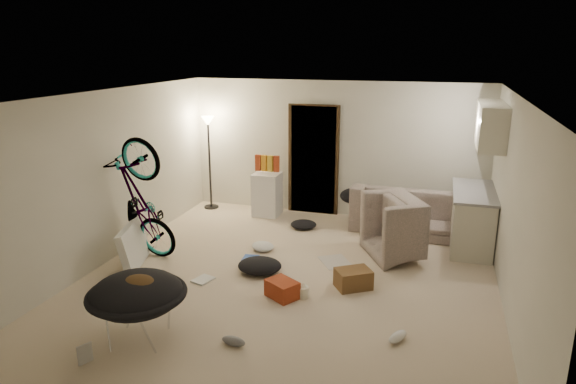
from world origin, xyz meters
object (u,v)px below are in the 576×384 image
(sofa, at_px, (410,214))
(bicycle, at_px, (143,226))
(drink_case_a, at_px, (353,279))
(tv_box, at_px, (133,245))
(floor_lamp, at_px, (209,143))
(saucer_chair, at_px, (138,302))
(kitchen_counter, at_px, (472,219))
(juicer, at_px, (303,291))
(mini_fridge, at_px, (267,194))
(drink_case_b, at_px, (282,289))
(armchair, at_px, (414,233))

(sofa, bearing_deg, bicycle, 33.63)
(drink_case_a, bearing_deg, tv_box, 149.90)
(floor_lamp, distance_m, saucer_chair, 4.84)
(kitchen_counter, xyz_separation_m, juicer, (-2.10, -2.48, -0.36))
(drink_case_a, bearing_deg, sofa, 44.02)
(mini_fridge, height_order, juicer, mini_fridge)
(floor_lamp, relative_size, drink_case_b, 4.65)
(sofa, distance_m, juicer, 3.15)
(drink_case_b, bearing_deg, sofa, 97.99)
(saucer_chair, xyz_separation_m, tv_box, (-1.19, 1.73, -0.15))
(sofa, xyz_separation_m, saucer_chair, (-2.57, -4.39, 0.16))
(armchair, relative_size, bicycle, 0.55)
(bicycle, relative_size, saucer_chair, 1.80)
(sofa, xyz_separation_m, armchair, (0.13, -1.09, 0.05))
(floor_lamp, distance_m, kitchen_counter, 4.95)
(floor_lamp, height_order, sofa, floor_lamp)
(saucer_chair, bearing_deg, kitchen_counter, 48.03)
(armchair, distance_m, juicer, 2.24)
(tv_box, bearing_deg, armchair, 5.92)
(kitchen_counter, distance_m, drink_case_b, 3.49)
(mini_fridge, xyz_separation_m, juicer, (1.52, -3.03, -0.32))
(tv_box, bearing_deg, juicer, -22.04)
(sofa, height_order, juicer, sofa)
(drink_case_b, distance_m, juicer, 0.27)
(kitchen_counter, bearing_deg, drink_case_a, -127.13)
(kitchen_counter, bearing_deg, saucer_chair, -131.97)
(tv_box, bearing_deg, saucer_chair, -71.67)
(kitchen_counter, xyz_separation_m, drink_case_b, (-2.35, -2.56, -0.33))
(drink_case_b, relative_size, juicer, 1.89)
(bicycle, bearing_deg, juicer, -93.61)
(kitchen_counter, xyz_separation_m, drink_case_a, (-1.53, -2.03, -0.31))
(mini_fridge, bearing_deg, tv_box, -112.07)
(floor_lamp, bearing_deg, kitchen_counter, -7.66)
(floor_lamp, relative_size, juicer, 8.81)
(juicer, bearing_deg, mini_fridge, 116.65)
(floor_lamp, distance_m, armchair, 4.29)
(tv_box, height_order, juicer, tv_box)
(sofa, height_order, tv_box, tv_box)
(mini_fridge, bearing_deg, kitchen_counter, -8.78)
(floor_lamp, relative_size, tv_box, 2.00)
(armchair, bearing_deg, drink_case_b, 113.91)
(armchair, relative_size, saucer_chair, 0.99)
(mini_fridge, distance_m, juicer, 3.41)
(armchair, height_order, bicycle, bicycle)
(saucer_chair, relative_size, juicer, 5.18)
(tv_box, bearing_deg, floor_lamp, 75.96)
(bicycle, height_order, drink_case_b, bicycle)
(floor_lamp, bearing_deg, juicer, -48.92)
(drink_case_a, height_order, drink_case_b, drink_case_a)
(bicycle, distance_m, mini_fridge, 2.72)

